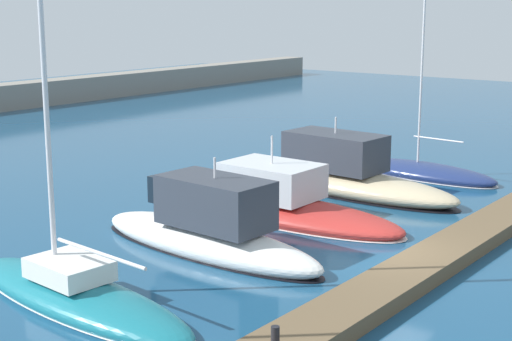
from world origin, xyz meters
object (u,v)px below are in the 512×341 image
object	(u,v)px
motorboat_red_fourth	(279,204)
sailboat_teal_second	(76,292)
sailboat_navy_sixth	(423,172)
motorboat_sand_fifth	(347,175)
dock_bollard	(275,336)
motorboat_white_third	(208,230)

from	to	relation	value
motorboat_red_fourth	sailboat_teal_second	bearing A→B (deg)	94.50
sailboat_teal_second	sailboat_navy_sixth	bearing A→B (deg)	-86.81
sailboat_teal_second	motorboat_sand_fifth	distance (m)	15.57
motorboat_red_fourth	motorboat_sand_fifth	size ratio (longest dim) A/B	1.03
dock_bollard	motorboat_sand_fifth	bearing A→B (deg)	25.26
motorboat_red_fourth	sailboat_navy_sixth	xyz separation A→B (m)	(9.88, -1.31, -0.27)
dock_bollard	sailboat_navy_sixth	bearing A→B (deg)	16.41
motorboat_red_fourth	motorboat_sand_fifth	xyz separation A→B (m)	(5.00, -0.04, 0.28)
motorboat_sand_fifth	dock_bollard	world-z (taller)	motorboat_sand_fifth
motorboat_white_third	sailboat_navy_sixth	distance (m)	14.80
motorboat_white_third	motorboat_sand_fifth	size ratio (longest dim) A/B	0.94
motorboat_sand_fifth	dock_bollard	distance (m)	16.87
sailboat_teal_second	motorboat_red_fourth	distance (m)	10.58
motorboat_white_third	dock_bollard	distance (m)	8.51
sailboat_teal_second	motorboat_red_fourth	world-z (taller)	sailboat_teal_second
sailboat_teal_second	dock_bollard	distance (m)	6.51
motorboat_red_fourth	dock_bollard	distance (m)	12.56
motorboat_white_third	sailboat_navy_sixth	world-z (taller)	sailboat_navy_sixth
sailboat_navy_sixth	dock_bollard	distance (m)	21.00
motorboat_white_third	dock_bollard	world-z (taller)	motorboat_white_third
dock_bollard	sailboat_teal_second	bearing A→B (deg)	92.55
motorboat_red_fourth	motorboat_sand_fifth	distance (m)	5.01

